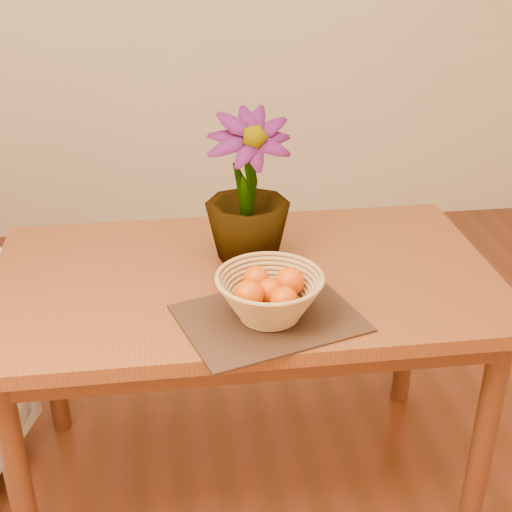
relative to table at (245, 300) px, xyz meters
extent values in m
cube|color=brown|center=(0.00, 0.00, 0.07)|extent=(1.40, 0.80, 0.04)
cube|color=#4F2612|center=(0.00, 0.00, 0.01)|extent=(1.28, 0.68, 0.08)
cylinder|color=#4F2612|center=(-0.62, -0.32, -0.31)|extent=(0.06, 0.06, 0.71)
cylinder|color=#4F2612|center=(0.62, -0.32, -0.31)|extent=(0.06, 0.06, 0.71)
cylinder|color=#4F2612|center=(-0.62, 0.32, -0.31)|extent=(0.06, 0.06, 0.71)
cylinder|color=#4F2612|center=(0.62, 0.32, -0.31)|extent=(0.06, 0.06, 0.71)
cube|color=#3A1F15|center=(0.03, -0.24, 0.09)|extent=(0.50, 0.43, 0.01)
cylinder|color=tan|center=(0.03, -0.24, 0.10)|extent=(0.14, 0.14, 0.01)
sphere|color=#D14403|center=(0.03, -0.24, 0.17)|extent=(0.06, 0.06, 0.06)
sphere|color=#D14403|center=(0.09, -0.22, 0.18)|extent=(0.07, 0.07, 0.07)
sphere|color=#D14403|center=(0.01, -0.19, 0.17)|extent=(0.07, 0.07, 0.07)
sphere|color=#D14403|center=(-0.02, -0.27, 0.18)|extent=(0.07, 0.07, 0.07)
sphere|color=#D14403|center=(0.06, -0.30, 0.17)|extent=(0.07, 0.07, 0.07)
imported|color=#1B4313|center=(0.02, 0.10, 0.30)|extent=(0.24, 0.24, 0.43)
camera|label=1|loc=(-0.20, -1.73, 1.04)|focal=50.00mm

